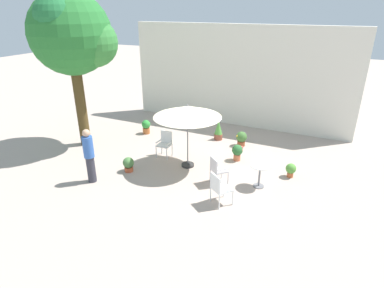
{
  "coord_description": "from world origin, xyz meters",
  "views": [
    {
      "loc": [
        4.27,
        -9.1,
        5.15
      ],
      "look_at": [
        0.0,
        -0.08,
        0.82
      ],
      "focal_mm": 29.79,
      "sensor_mm": 36.0,
      "label": 1
    }
  ],
  "objects": [
    {
      "name": "standing_person",
      "position": [
        -2.4,
        -2.44,
        0.92
      ],
      "size": [
        0.45,
        0.45,
        1.77
      ],
      "color": "#33333D",
      "rests_on": "ground"
    },
    {
      "name": "patio_chair_1",
      "position": [
        1.7,
        -1.9,
        0.55
      ],
      "size": [
        0.68,
        0.68,
        0.94
      ],
      "color": "white",
      "rests_on": "ground"
    },
    {
      "name": "shade_tree",
      "position": [
        -4.65,
        -0.17,
        4.24
      ],
      "size": [
        3.06,
        2.91,
        5.71
      ],
      "color": "#4D3B1D",
      "rests_on": "ground"
    },
    {
      "name": "potted_plant_1",
      "position": [
        -1.75,
        -1.39,
        0.27
      ],
      "size": [
        0.37,
        0.37,
        0.51
      ],
      "color": "#BA5331",
      "rests_on": "ground"
    },
    {
      "name": "patio_umbrella_0",
      "position": [
        -0.11,
        -0.19,
        1.98
      ],
      "size": [
        2.26,
        2.26,
        2.24
      ],
      "color": "#2D2D2D",
      "rests_on": "ground"
    },
    {
      "name": "patio_chair_2",
      "position": [
        -1.22,
        0.18,
        0.56
      ],
      "size": [
        0.49,
        0.44,
        0.97
      ],
      "color": "white",
      "rests_on": "ground"
    },
    {
      "name": "ground_plane",
      "position": [
        0.0,
        0.0,
        0.0
      ],
      "size": [
        60.0,
        60.0,
        0.0
      ],
      "primitive_type": "plane",
      "color": "#B09D8F"
    },
    {
      "name": "potted_plant_5",
      "position": [
        -3.13,
        1.83,
        0.33
      ],
      "size": [
        0.38,
        0.38,
        0.61
      ],
      "color": "#B46331",
      "rests_on": "ground"
    },
    {
      "name": "patio_chair_0",
      "position": [
        1.23,
        -0.87,
        0.52
      ],
      "size": [
        0.65,
        0.64,
        0.89
      ],
      "color": "silver",
      "rests_on": "ground"
    },
    {
      "name": "potted_plant_3",
      "position": [
        1.04,
        2.32,
        0.33
      ],
      "size": [
        0.43,
        0.43,
        0.59
      ],
      "color": "#964B2B",
      "rests_on": "ground"
    },
    {
      "name": "potted_plant_2",
      "position": [
        3.26,
        0.55,
        0.27
      ],
      "size": [
        0.34,
        0.34,
        0.47
      ],
      "color": "#C15C33",
      "rests_on": "ground"
    },
    {
      "name": "cafe_table_0",
      "position": [
        2.48,
        -0.49,
        0.51
      ],
      "size": [
        0.61,
        0.61,
        0.74
      ],
      "color": "silver",
      "rests_on": "ground"
    },
    {
      "name": "potted_plant_0",
      "position": [
        1.3,
        0.99,
        0.35
      ],
      "size": [
        0.4,
        0.39,
        0.6
      ],
      "color": "#CB6B48",
      "rests_on": "ground"
    },
    {
      "name": "villa_facade",
      "position": [
        0.0,
        4.73,
        2.24
      ],
      "size": [
        10.18,
        0.3,
        4.48
      ],
      "primitive_type": "cube",
      "color": "silver",
      "rests_on": "ground"
    },
    {
      "name": "potted_plant_4",
      "position": [
        -0.02,
        2.54,
        0.4
      ],
      "size": [
        0.35,
        0.35,
        0.83
      ],
      "color": "brown",
      "rests_on": "ground"
    }
  ]
}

